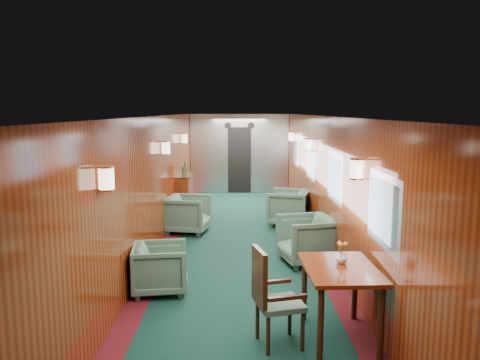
% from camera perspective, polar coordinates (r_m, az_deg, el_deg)
% --- Properties ---
extents(room, '(12.00, 12.10, 2.40)m').
position_cam_1_polar(room, '(8.34, 0.02, 2.54)').
color(room, '#0C2E25').
rests_on(room, ground).
extents(bulkhead, '(2.98, 0.17, 2.39)m').
position_cam_1_polar(bulkhead, '(14.26, -0.07, 3.20)').
color(bulkhead, '#A9ACB0').
rests_on(bulkhead, ground).
extents(windows_right, '(0.02, 8.60, 0.80)m').
position_cam_1_polar(windows_right, '(8.74, 9.82, 1.47)').
color(windows_right, '#B9BCC0').
rests_on(windows_right, ground).
extents(wall_sconces, '(2.97, 7.97, 0.25)m').
position_cam_1_polar(wall_sconces, '(8.89, 0.00, 3.91)').
color(wall_sconces, '#F6E6C0').
rests_on(wall_sconces, ground).
extents(dining_table, '(0.80, 1.12, 0.82)m').
position_cam_1_polar(dining_table, '(5.31, 12.11, -11.65)').
color(dining_table, maroon).
rests_on(dining_table, ground).
extents(side_chair, '(0.58, 0.60, 1.07)m').
position_cam_1_polar(side_chair, '(5.09, 3.76, -13.65)').
color(side_chair, '#1A3D30').
rests_on(side_chair, ground).
extents(credenza, '(0.34, 1.09, 1.25)m').
position_cam_1_polar(credenza, '(11.39, -6.79, -1.69)').
color(credenza, maroon).
rests_on(credenza, ground).
extents(flower_vase, '(0.15, 0.15, 0.13)m').
position_cam_1_polar(flower_vase, '(5.37, 12.28, -9.21)').
color(flower_vase, beige).
rests_on(flower_vase, dining_table).
extents(armchair_left_near, '(0.84, 0.82, 0.68)m').
position_cam_1_polar(armchair_left_near, '(6.66, -9.68, -10.54)').
color(armchair_left_near, '#1A3D30').
rests_on(armchair_left_near, ground).
extents(armchair_left_far, '(0.97, 0.95, 0.77)m').
position_cam_1_polar(armchair_left_far, '(9.71, -6.36, -4.14)').
color(armchair_left_far, '#1A3D30').
rests_on(armchair_left_far, ground).
extents(armchair_right_near, '(1.03, 1.02, 0.78)m').
position_cam_1_polar(armchair_right_near, '(7.83, 8.18, -7.20)').
color(armchair_right_near, '#1A3D30').
rests_on(armchair_right_near, ground).
extents(armchair_right_far, '(1.06, 1.04, 0.78)m').
position_cam_1_polar(armchair_right_far, '(10.31, 5.90, -3.35)').
color(armchair_right_far, '#1A3D30').
rests_on(armchair_right_far, ground).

